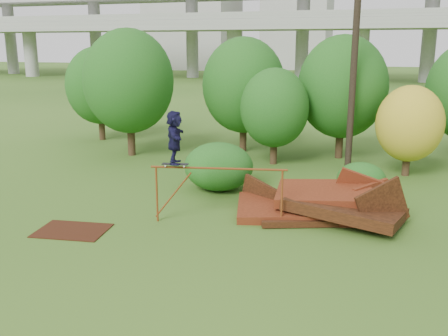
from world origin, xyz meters
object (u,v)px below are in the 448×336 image
(skater, at_px, (175,137))
(flat_plate, at_px, (72,230))
(scrap_pile, at_px, (320,205))
(utility_pole, at_px, (354,57))

(skater, height_order, flat_plate, skater)
(scrap_pile, height_order, utility_pole, utility_pole)
(skater, relative_size, utility_pole, 0.17)
(scrap_pile, xyz_separation_m, skater, (-4.13, -1.83, 2.25))
(scrap_pile, distance_m, utility_pole, 7.80)
(utility_pole, bearing_deg, flat_plate, -125.60)
(skater, bearing_deg, utility_pole, -48.64)
(scrap_pile, height_order, flat_plate, scrap_pile)
(scrap_pile, height_order, skater, skater)
(skater, height_order, utility_pole, utility_pole)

